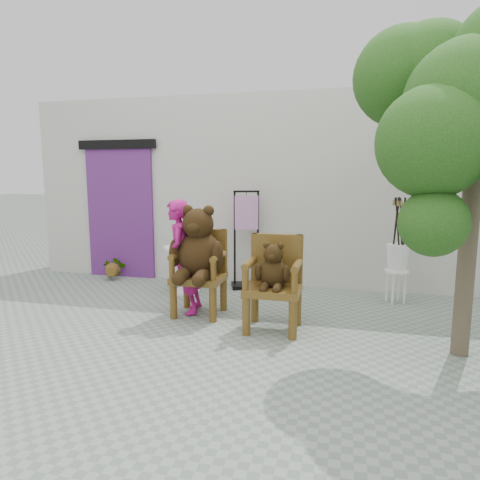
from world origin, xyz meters
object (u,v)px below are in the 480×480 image
(cafe_table, at_px, (184,264))
(stool_bucket, at_px, (397,257))
(person, at_px, (184,257))
(chair_big, at_px, (199,254))
(display_stand, at_px, (246,251))
(tree, at_px, (471,99))
(chair_small, at_px, (274,275))

(cafe_table, bearing_deg, stool_bucket, 4.42)
(person, bearing_deg, cafe_table, -170.64)
(person, bearing_deg, chair_big, 73.24)
(display_stand, bearing_deg, tree, -57.23)
(chair_big, distance_m, tree, 3.31)
(person, bearing_deg, stool_bucket, 100.92)
(chair_big, relative_size, stool_bucket, 0.95)
(display_stand, bearing_deg, chair_small, -86.42)
(person, bearing_deg, display_stand, 149.04)
(chair_big, bearing_deg, person, 174.93)
(person, height_order, stool_bucket, stool_bucket)
(cafe_table, height_order, stool_bucket, stool_bucket)
(chair_small, distance_m, display_stand, 1.84)
(chair_small, relative_size, tree, 0.33)
(chair_small, height_order, stool_bucket, stool_bucket)
(stool_bucket, bearing_deg, cafe_table, -175.58)
(stool_bucket, bearing_deg, display_stand, 172.69)
(person, xyz_separation_m, tree, (3.02, -0.59, 1.71))
(chair_big, bearing_deg, tree, -11.39)
(person, distance_m, display_stand, 1.48)
(stool_bucket, distance_m, tree, 2.49)
(chair_big, xyz_separation_m, tree, (2.81, -0.57, 1.65))
(chair_big, height_order, person, person)
(display_stand, distance_m, tree, 3.70)
(cafe_table, distance_m, tree, 4.17)
(chair_big, bearing_deg, stool_bucket, 24.65)
(chair_big, distance_m, person, 0.21)
(chair_big, xyz_separation_m, cafe_table, (-0.55, 0.90, -0.33))
(chair_small, height_order, person, person)
(chair_big, height_order, tree, tree)
(display_stand, bearing_deg, chair_big, -120.47)
(display_stand, bearing_deg, person, -128.49)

